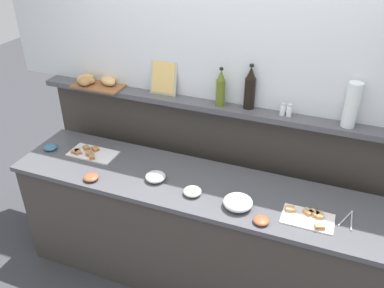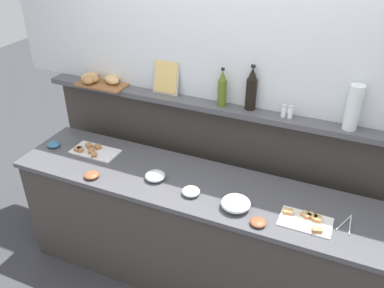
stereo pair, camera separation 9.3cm
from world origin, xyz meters
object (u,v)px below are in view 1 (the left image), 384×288
(condiment_bowl_teal, at_px, (91,177))
(water_carafe, at_px, (352,105))
(salt_shaker, at_px, (283,109))
(sandwich_platter_rear, at_px, (308,217))
(wine_bottle_dark, at_px, (250,89))
(serving_tongs, at_px, (349,219))
(sandwich_platter_side, at_px, (91,153))
(condiment_bowl_cream, at_px, (50,147))
(bread_basket, at_px, (97,81))
(olive_oil_bottle, at_px, (221,89))
(framed_picture, at_px, (164,78))
(glass_bowl_large, at_px, (238,203))
(condiment_bowl_dark, at_px, (261,220))
(glass_bowl_medium, at_px, (156,177))
(pepper_shaker, at_px, (289,110))
(glass_bowl_small, at_px, (192,192))

(condiment_bowl_teal, distance_m, water_carafe, 1.78)
(salt_shaker, distance_m, water_carafe, 0.43)
(sandwich_platter_rear, xyz_separation_m, wine_bottle_dark, (-0.54, 0.53, 0.54))
(serving_tongs, bearing_deg, sandwich_platter_side, 177.95)
(condiment_bowl_cream, bearing_deg, bread_basket, 60.12)
(condiment_bowl_cream, xyz_separation_m, olive_oil_bottle, (1.23, 0.40, 0.52))
(wine_bottle_dark, distance_m, framed_picture, 0.65)
(glass_bowl_large, height_order, water_carafe, water_carafe)
(framed_picture, distance_m, water_carafe, 1.31)
(condiment_bowl_cream, height_order, serving_tongs, condiment_bowl_cream)
(framed_picture, bearing_deg, olive_oil_bottle, -4.83)
(condiment_bowl_dark, bearing_deg, bread_basket, 157.17)
(salt_shaker, bearing_deg, glass_bowl_medium, -147.19)
(serving_tongs, distance_m, salt_shaker, 0.81)
(pepper_shaker, bearing_deg, condiment_bowl_teal, -152.23)
(framed_picture, bearing_deg, condiment_bowl_dark, -35.90)
(wine_bottle_dark, bearing_deg, sandwich_platter_side, -161.02)
(wine_bottle_dark, bearing_deg, condiment_bowl_cream, -163.26)
(glass_bowl_medium, height_order, bread_basket, bread_basket)
(condiment_bowl_cream, relative_size, serving_tongs, 0.54)
(olive_oil_bottle, bearing_deg, condiment_bowl_dark, -53.03)
(sandwich_platter_side, height_order, condiment_bowl_dark, sandwich_platter_side)
(bread_basket, bearing_deg, condiment_bowl_cream, -119.88)
(glass_bowl_medium, distance_m, glass_bowl_small, 0.30)
(salt_shaker, height_order, bread_basket, salt_shaker)
(glass_bowl_large, bearing_deg, sandwich_platter_side, 170.83)
(salt_shaker, distance_m, pepper_shaker, 0.04)
(wine_bottle_dark, bearing_deg, glass_bowl_small, -109.91)
(sandwich_platter_rear, distance_m, water_carafe, 0.75)
(glass_bowl_medium, xyz_separation_m, condiment_bowl_dark, (0.77, -0.16, -0.01))
(glass_bowl_small, height_order, wine_bottle_dark, wine_bottle_dark)
(glass_bowl_small, height_order, bread_basket, bread_basket)
(condiment_bowl_dark, relative_size, olive_oil_bottle, 0.35)
(salt_shaker, bearing_deg, pepper_shaker, 0.00)
(glass_bowl_large, height_order, pepper_shaker, pepper_shaker)
(serving_tongs, xyz_separation_m, pepper_shaker, (-0.48, 0.42, 0.45))
(glass_bowl_medium, height_order, serving_tongs, glass_bowl_medium)
(condiment_bowl_teal, xyz_separation_m, framed_picture, (0.26, 0.67, 0.52))
(serving_tongs, bearing_deg, wine_bottle_dark, 149.76)
(sandwich_platter_side, bearing_deg, glass_bowl_medium, -11.51)
(serving_tongs, distance_m, water_carafe, 0.70)
(pepper_shaker, xyz_separation_m, bread_basket, (-1.49, -0.01, -0.01))
(glass_bowl_large, height_order, serving_tongs, glass_bowl_large)
(olive_oil_bottle, bearing_deg, bread_basket, -179.44)
(glass_bowl_small, height_order, condiment_bowl_dark, glass_bowl_small)
(glass_bowl_small, bearing_deg, condiment_bowl_teal, -172.03)
(condiment_bowl_cream, distance_m, bread_basket, 0.62)
(glass_bowl_medium, distance_m, condiment_bowl_dark, 0.79)
(condiment_bowl_dark, bearing_deg, sandwich_platter_rear, 27.85)
(bread_basket, bearing_deg, sandwich_platter_side, -72.89)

